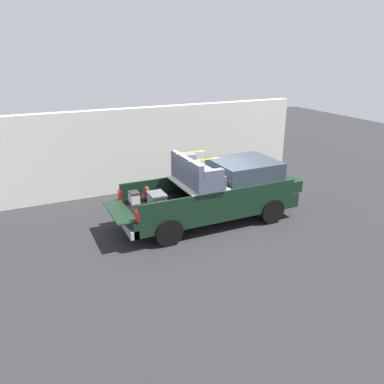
{
  "coord_description": "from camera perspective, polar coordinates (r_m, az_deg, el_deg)",
  "views": [
    {
      "loc": [
        -5.2,
        -9.83,
        5.15
      ],
      "look_at": [
        -0.6,
        0.0,
        1.1
      ],
      "focal_mm": 35.62,
      "sensor_mm": 36.0,
      "label": 1
    }
  ],
  "objects": [
    {
      "name": "ground_plane",
      "position": [
        12.26,
        2.55,
        -4.4
      ],
      "size": [
        40.0,
        40.0,
        0.0
      ],
      "primitive_type": "plane",
      "color": "#262628"
    },
    {
      "name": "pickup_truck",
      "position": [
        12.05,
        4.14,
        0.08
      ],
      "size": [
        6.05,
        2.06,
        2.23
      ],
      "color": "black",
      "rests_on": "ground_plane"
    },
    {
      "name": "building_facade",
      "position": [
        15.07,
        -5.01,
        6.68
      ],
      "size": [
        11.92,
        0.36,
        3.16
      ],
      "primitive_type": "cube",
      "color": "silver",
      "rests_on": "ground_plane"
    }
  ]
}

